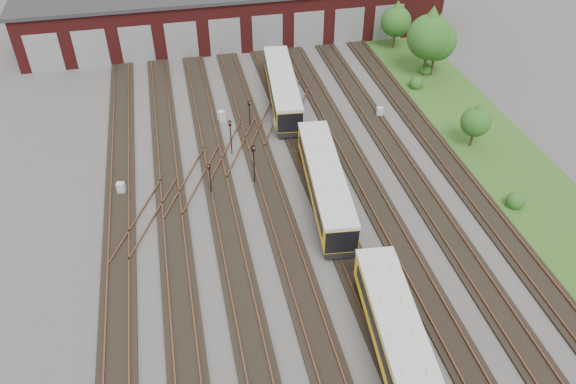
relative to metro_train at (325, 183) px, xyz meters
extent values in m
plane|color=#413F3C|center=(-2.00, -5.20, -1.80)|extent=(120.00, 120.00, 0.00)
cube|color=black|center=(-16.00, -5.20, -1.71)|extent=(2.40, 70.00, 0.18)
cube|color=brown|center=(-16.72, -5.20, -1.54)|extent=(0.10, 70.00, 0.15)
cube|color=brown|center=(-15.28, -5.20, -1.54)|extent=(0.10, 70.00, 0.15)
cube|color=black|center=(-12.00, -5.20, -1.71)|extent=(2.40, 70.00, 0.18)
cube|color=brown|center=(-12.72, -5.20, -1.54)|extent=(0.10, 70.00, 0.15)
cube|color=brown|center=(-11.28, -5.20, -1.54)|extent=(0.10, 70.00, 0.15)
cube|color=black|center=(-8.00, -5.20, -1.71)|extent=(2.40, 70.00, 0.18)
cube|color=brown|center=(-8.72, -5.20, -1.54)|extent=(0.10, 70.00, 0.15)
cube|color=brown|center=(-7.28, -5.20, -1.54)|extent=(0.10, 70.00, 0.15)
cube|color=black|center=(-4.00, -5.20, -1.71)|extent=(2.40, 70.00, 0.18)
cube|color=brown|center=(-4.72, -5.20, -1.54)|extent=(0.10, 70.00, 0.15)
cube|color=brown|center=(-3.28, -5.20, -1.54)|extent=(0.10, 70.00, 0.15)
cube|color=black|center=(0.00, -5.20, -1.71)|extent=(2.40, 70.00, 0.18)
cube|color=brown|center=(-0.72, -5.20, -1.54)|extent=(0.10, 70.00, 0.15)
cube|color=brown|center=(0.72, -5.20, -1.54)|extent=(0.10, 70.00, 0.15)
cube|color=black|center=(4.00, -5.20, -1.71)|extent=(2.40, 70.00, 0.18)
cube|color=brown|center=(3.28, -5.20, -1.54)|extent=(0.10, 70.00, 0.15)
cube|color=brown|center=(4.72, -5.20, -1.54)|extent=(0.10, 70.00, 0.15)
cube|color=black|center=(8.00, -5.20, -1.71)|extent=(2.40, 70.00, 0.18)
cube|color=brown|center=(7.28, -5.20, -1.54)|extent=(0.10, 70.00, 0.15)
cube|color=brown|center=(8.72, -5.20, -1.54)|extent=(0.10, 70.00, 0.15)
cube|color=black|center=(12.00, -5.20, -1.71)|extent=(2.40, 70.00, 0.18)
cube|color=brown|center=(11.28, -5.20, -1.54)|extent=(0.10, 70.00, 0.15)
cube|color=brown|center=(12.72, -5.20, -1.54)|extent=(0.10, 70.00, 0.15)
cube|color=brown|center=(-10.00, 4.80, -1.54)|extent=(5.40, 9.62, 0.15)
cube|color=brown|center=(-6.00, 8.80, -1.54)|extent=(5.40, 9.62, 0.15)
cube|color=brown|center=(-2.00, 12.80, -1.54)|extent=(5.40, 9.62, 0.15)
cube|color=brown|center=(-14.00, 0.80, -1.54)|extent=(5.40, 9.62, 0.15)
cube|color=brown|center=(2.00, 16.80, -1.54)|extent=(5.40, 9.62, 0.15)
cube|color=#4C1313|center=(-2.00, 34.80, 1.20)|extent=(50.00, 12.00, 6.00)
cube|color=gray|center=(-24.00, 28.78, 0.40)|extent=(3.60, 0.12, 4.40)
cube|color=gray|center=(-19.00, 28.78, 0.40)|extent=(3.60, 0.12, 4.40)
cube|color=gray|center=(-14.00, 28.78, 0.40)|extent=(3.60, 0.12, 4.40)
cube|color=gray|center=(-9.00, 28.78, 0.40)|extent=(3.60, 0.12, 4.40)
cube|color=gray|center=(-4.00, 28.78, 0.40)|extent=(3.60, 0.12, 4.40)
cube|color=gray|center=(1.00, 28.78, 0.40)|extent=(3.60, 0.12, 4.40)
cube|color=gray|center=(6.00, 28.78, 0.40)|extent=(3.60, 0.12, 4.40)
cube|color=gray|center=(11.00, 28.78, 0.40)|extent=(3.60, 0.12, 4.40)
cube|color=gray|center=(16.00, 28.78, 0.40)|extent=(3.60, 0.12, 4.40)
cube|color=#244B19|center=(17.00, 4.80, -1.77)|extent=(8.00, 55.00, 0.05)
cube|color=black|center=(0.00, -16.00, -1.19)|extent=(3.56, 14.00, 0.55)
cube|color=yellow|center=(0.00, -16.00, 0.10)|extent=(3.83, 14.03, 2.03)
cube|color=beige|center=(0.00, -16.00, 1.26)|extent=(3.93, 14.04, 0.28)
cube|color=black|center=(-1.21, -15.87, 0.33)|extent=(1.33, 12.13, 0.79)
cube|color=black|center=(1.21, -16.13, 0.33)|extent=(1.33, 12.13, 0.79)
cube|color=black|center=(0.00, 0.00, -1.19)|extent=(3.56, 14.00, 0.55)
cube|color=yellow|center=(0.00, 0.00, 0.10)|extent=(3.83, 14.03, 2.03)
cube|color=beige|center=(0.00, 0.00, 1.26)|extent=(3.93, 14.04, 0.28)
cube|color=black|center=(-1.21, 0.13, 0.33)|extent=(1.33, 12.13, 0.79)
cube|color=black|center=(1.21, -0.13, 0.33)|extent=(1.33, 12.13, 0.79)
cube|color=black|center=(0.00, 16.00, -1.19)|extent=(3.56, 14.00, 0.55)
cube|color=yellow|center=(0.00, 16.00, 0.10)|extent=(3.83, 14.03, 2.03)
cube|color=beige|center=(0.00, 16.00, 1.26)|extent=(3.93, 14.04, 0.28)
cube|color=black|center=(-1.21, 16.13, 0.33)|extent=(1.33, 12.13, 0.79)
cube|color=black|center=(1.21, 15.87, 0.33)|extent=(1.33, 12.13, 0.79)
cylinder|color=black|center=(-6.28, 8.14, -0.33)|extent=(0.10, 0.10, 2.94)
cube|color=black|center=(-6.28, 8.14, 1.40)|extent=(0.26, 0.17, 0.51)
sphere|color=red|center=(-6.28, 8.04, 1.50)|extent=(0.12, 0.12, 0.12)
cylinder|color=black|center=(-8.74, 2.72, -0.51)|extent=(0.09, 0.09, 2.58)
cube|color=black|center=(-8.74, 2.72, 1.01)|extent=(0.27, 0.22, 0.47)
sphere|color=red|center=(-8.74, 2.63, 1.11)|extent=(0.11, 0.11, 0.11)
cylinder|color=black|center=(-5.04, 3.44, -0.18)|extent=(0.11, 0.11, 3.22)
cube|color=black|center=(-5.04, 3.44, 1.71)|extent=(0.31, 0.23, 0.55)
sphere|color=red|center=(-5.04, 3.33, 1.82)|extent=(0.13, 0.13, 0.13)
cylinder|color=black|center=(-3.94, 12.28, -0.63)|extent=(0.10, 0.10, 2.34)
cube|color=black|center=(-3.94, 12.28, 0.78)|extent=(0.28, 0.23, 0.48)
sphere|color=red|center=(-3.94, 12.18, 0.88)|extent=(0.12, 0.12, 0.12)
cube|color=#B5B9BB|center=(-15.84, 4.51, -1.29)|extent=(0.72, 0.64, 1.02)
cube|color=#B5B9BB|center=(-6.48, 13.91, -1.24)|extent=(0.82, 0.76, 1.11)
cube|color=#B5B9BB|center=(-0.03, 1.53, -1.36)|extent=(0.64, 0.58, 0.87)
cube|color=#B5B9BB|center=(-1.44, 11.36, -1.25)|extent=(0.73, 0.64, 1.10)
cube|color=#B5B9BB|center=(8.81, 11.43, -1.30)|extent=(0.65, 0.57, 1.00)
cylinder|color=#372C19|center=(17.49, 18.68, -0.71)|extent=(0.25, 0.25, 2.18)
sphere|color=#1C4B15|center=(17.49, 18.68, 2.19)|extent=(4.23, 4.23, 4.23)
cone|color=#1C4B15|center=(17.49, 18.68, 3.70)|extent=(3.63, 3.63, 3.02)
cylinder|color=#372C19|center=(15.90, 26.24, -0.89)|extent=(0.24, 0.24, 1.81)
sphere|color=#1C4B15|center=(15.90, 26.24, 1.53)|extent=(3.53, 3.53, 3.53)
cone|color=#1C4B15|center=(15.90, 26.24, 2.79)|extent=(3.02, 3.02, 2.52)
cylinder|color=#372C19|center=(16.58, 18.71, -0.58)|extent=(0.27, 0.27, 2.44)
sphere|color=#1C4B15|center=(16.58, 18.71, 2.68)|extent=(4.75, 4.75, 4.75)
cone|color=#1C4B15|center=(16.58, 18.71, 4.37)|extent=(4.07, 4.07, 3.39)
cylinder|color=#372C19|center=(15.14, 4.72, -1.10)|extent=(0.23, 0.23, 1.38)
sphere|color=#1C4B15|center=(15.14, 4.72, 0.74)|extent=(2.69, 2.69, 2.69)
cone|color=#1C4B15|center=(15.14, 4.72, 1.70)|extent=(2.31, 2.31, 1.92)
sphere|color=#1C4B15|center=(14.50, -3.96, -1.08)|extent=(1.43, 1.43, 1.43)
sphere|color=#1C4B15|center=(14.63, 16.24, -1.06)|extent=(1.48, 1.48, 1.48)
sphere|color=#1C4B15|center=(16.95, 19.13, -1.09)|extent=(1.41, 1.41, 1.41)
camera|label=1|loc=(-10.44, -33.39, 26.74)|focal=35.00mm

